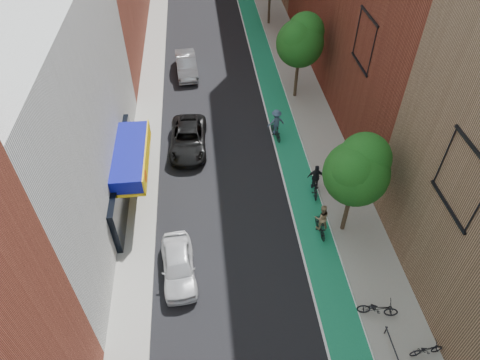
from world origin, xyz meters
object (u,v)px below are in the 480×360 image
object	(u,v)px
parked_car_black	(188,139)
parked_car_silver	(186,65)
cyclist_lane_mid	(315,183)
parked_car_white	(178,266)
cyclist_lane_near	(321,222)
cyclist_lane_far	(276,125)

from	to	relation	value
parked_car_black	parked_car_silver	world-z (taller)	parked_car_silver
parked_car_black	cyclist_lane_mid	size ratio (longest dim) A/B	2.52
parked_car_white	parked_car_black	bearing A→B (deg)	81.65
cyclist_lane_mid	parked_car_white	bearing A→B (deg)	39.44
cyclist_lane_near	cyclist_lane_far	distance (m)	9.05
cyclist_lane_far	parked_car_white	bearing A→B (deg)	45.65
cyclist_lane_far	cyclist_lane_near	bearing A→B (deg)	84.35
parked_car_silver	cyclist_lane_far	xyz separation A→B (m)	(6.20, -9.75, 0.22)
cyclist_lane_mid	cyclist_lane_near	bearing A→B (deg)	89.85
cyclist_lane_near	parked_car_black	bearing A→B (deg)	-53.01
parked_car_white	cyclist_lane_far	bearing A→B (deg)	53.32
parked_car_silver	cyclist_lane_far	world-z (taller)	cyclist_lane_far
parked_car_silver	parked_car_black	bearing A→B (deg)	-93.93
parked_car_black	parked_car_silver	bearing A→B (deg)	92.67
parked_car_white	parked_car_silver	world-z (taller)	parked_car_silver
cyclist_lane_near	cyclist_lane_mid	xyz separation A→B (m)	(0.43, 3.18, -0.08)
parked_car_silver	cyclist_lane_mid	distance (m)	17.36
parked_car_white	cyclist_lane_near	size ratio (longest dim) A/B	2.02
parked_car_silver	cyclist_lane_mid	size ratio (longest dim) A/B	2.29
parked_car_black	cyclist_lane_mid	world-z (taller)	cyclist_lane_mid
parked_car_black	cyclist_lane_far	size ratio (longest dim) A/B	2.38
parked_car_silver	cyclist_lane_far	bearing A→B (deg)	-61.47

